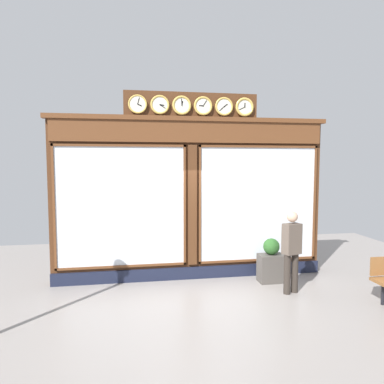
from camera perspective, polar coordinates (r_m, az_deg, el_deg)
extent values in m
plane|color=gray|center=(5.80, 4.97, -22.61)|extent=(14.00, 14.00, 0.00)
cube|color=#4C2B16|center=(8.09, -0.18, -1.41)|extent=(6.21, 0.30, 3.59)
cube|color=#191E33|center=(8.26, 0.02, -13.04)|extent=(6.21, 0.08, 0.28)
cube|color=brown|center=(7.88, 0.05, 9.78)|extent=(6.09, 0.08, 0.47)
cube|color=brown|center=(7.93, 0.02, 11.83)|extent=(6.34, 0.20, 0.10)
cube|color=silver|center=(8.34, 10.78, -1.91)|extent=(2.76, 0.02, 2.62)
cube|color=brown|center=(8.28, 10.97, 7.29)|extent=(2.86, 0.04, 0.05)
cube|color=brown|center=(8.58, 10.69, -10.82)|extent=(2.86, 0.04, 0.05)
cube|color=brown|center=(8.90, 19.33, -1.68)|extent=(0.05, 0.04, 2.72)
cube|color=brown|center=(7.94, 1.29, -2.15)|extent=(0.05, 0.04, 2.72)
cube|color=silver|center=(7.83, -11.46, -2.35)|extent=(2.76, 0.02, 2.62)
cube|color=brown|center=(7.76, -11.62, 7.46)|extent=(2.86, 0.04, 0.05)
cube|color=brown|center=(8.08, -11.30, -11.80)|extent=(2.86, 0.04, 0.05)
cube|color=brown|center=(7.98, -21.59, -2.45)|extent=(0.05, 0.04, 2.72)
cube|color=brown|center=(7.89, -1.21, -2.20)|extent=(0.05, 0.04, 2.72)
cube|color=#4C2B16|center=(7.92, 0.04, -2.17)|extent=(0.20, 0.10, 2.72)
cube|color=#4C2B16|center=(8.01, -0.02, 13.81)|extent=(3.00, 0.06, 0.61)
cylinder|color=silver|center=(8.22, 8.57, 13.53)|extent=(0.34, 0.02, 0.34)
torus|color=gold|center=(8.21, 8.58, 13.54)|extent=(0.43, 0.06, 0.43)
cube|color=black|center=(8.21, 8.62, 13.87)|extent=(0.02, 0.01, 0.09)
cube|color=black|center=(8.18, 8.16, 13.36)|extent=(0.13, 0.01, 0.07)
sphere|color=black|center=(8.20, 8.61, 13.55)|extent=(0.02, 0.02, 0.02)
cylinder|color=silver|center=(8.08, 5.25, 13.71)|extent=(0.34, 0.02, 0.34)
torus|color=gold|center=(8.08, 5.25, 13.72)|extent=(0.41, 0.05, 0.41)
cube|color=black|center=(8.08, 5.54, 13.90)|extent=(0.09, 0.01, 0.07)
cube|color=black|center=(8.05, 4.90, 13.41)|extent=(0.11, 0.01, 0.11)
sphere|color=black|center=(8.07, 5.28, 13.73)|extent=(0.02, 0.02, 0.02)
cylinder|color=silver|center=(7.98, 1.82, 13.85)|extent=(0.34, 0.02, 0.34)
torus|color=gold|center=(7.97, 1.83, 13.86)|extent=(0.42, 0.05, 0.42)
cube|color=black|center=(7.95, 1.51, 13.90)|extent=(0.09, 0.01, 0.02)
cube|color=black|center=(7.98, 2.12, 14.29)|extent=(0.09, 0.01, 0.13)
sphere|color=black|center=(7.96, 1.85, 13.87)|extent=(0.02, 0.02, 0.02)
cylinder|color=silver|center=(7.90, -1.69, 13.94)|extent=(0.34, 0.02, 0.34)
torus|color=gold|center=(7.89, -1.69, 13.95)|extent=(0.42, 0.05, 0.42)
cube|color=black|center=(7.89, -1.61, 14.28)|extent=(0.04, 0.01, 0.09)
cube|color=black|center=(7.90, -1.71, 14.48)|extent=(0.02, 0.01, 0.14)
sphere|color=black|center=(7.88, -1.67, 13.97)|extent=(0.02, 0.02, 0.02)
cylinder|color=silver|center=(7.85, -5.26, 13.99)|extent=(0.34, 0.02, 0.34)
torus|color=gold|center=(7.84, -5.26, 13.99)|extent=(0.42, 0.05, 0.42)
cube|color=black|center=(7.84, -4.91, 13.96)|extent=(0.09, 0.01, 0.03)
cube|color=black|center=(7.83, -4.80, 13.72)|extent=(0.13, 0.01, 0.09)
sphere|color=black|center=(7.83, -5.25, 14.01)|extent=(0.02, 0.02, 0.02)
cylinder|color=silver|center=(7.83, -8.86, 13.98)|extent=(0.34, 0.02, 0.34)
torus|color=gold|center=(7.82, -8.86, 13.98)|extent=(0.41, 0.04, 0.41)
cube|color=black|center=(7.81, -8.55, 13.86)|extent=(0.09, 0.01, 0.06)
cube|color=black|center=(7.82, -8.73, 14.50)|extent=(0.05, 0.01, 0.14)
sphere|color=black|center=(7.81, -8.86, 14.00)|extent=(0.02, 0.02, 0.02)
cylinder|color=#312A24|center=(7.55, 15.27, -12.78)|extent=(0.14, 0.14, 0.82)
cylinder|color=#312A24|center=(7.68, 16.40, -12.50)|extent=(0.14, 0.14, 0.82)
cube|color=brown|center=(7.44, 15.96, -7.34)|extent=(0.41, 0.32, 0.62)
sphere|color=tan|center=(7.36, 16.04, -3.90)|extent=(0.22, 0.22, 0.22)
cube|color=#4C4742|center=(8.21, 12.75, -12.01)|extent=(0.56, 0.36, 0.62)
sphere|color=#285623|center=(8.08, 12.81, -8.66)|extent=(0.36, 0.36, 0.36)
cylinder|color=black|center=(7.72, 28.67, -14.26)|extent=(0.06, 0.06, 0.45)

